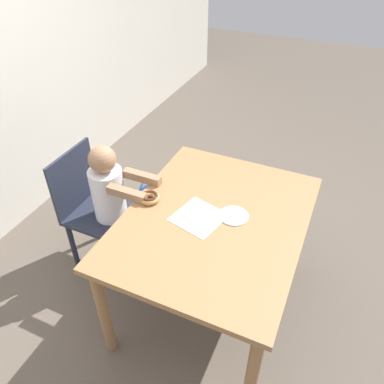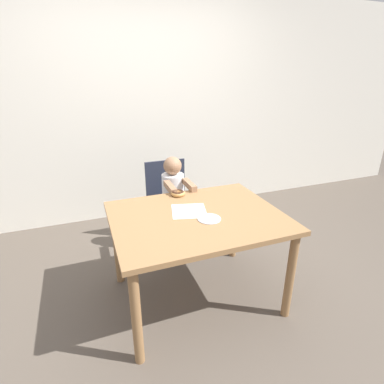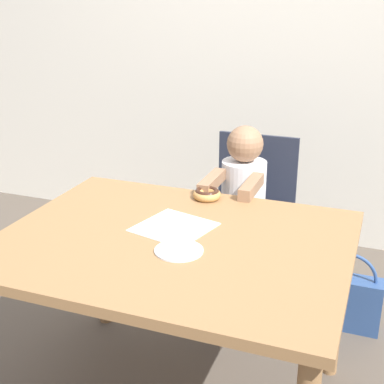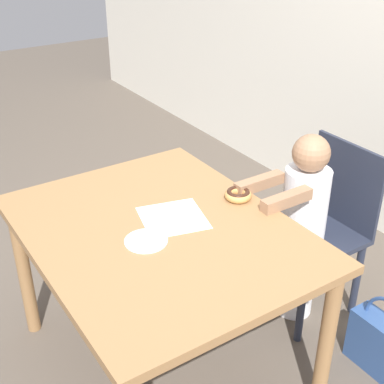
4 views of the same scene
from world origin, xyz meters
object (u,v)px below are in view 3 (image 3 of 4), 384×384
at_px(child_figure, 242,220).
at_px(handbag, 346,300).
at_px(donut, 207,194).
at_px(chair, 248,220).

height_order(child_figure, handbag, child_figure).
relative_size(child_figure, donut, 8.32).
xyz_separation_m(chair, donut, (-0.06, -0.46, 0.30)).
height_order(chair, handbag, chair).
bearing_deg(chair, child_figure, -90.00).
bearing_deg(handbag, chair, 170.92).
distance_m(chair, handbag, 0.59).
distance_m(child_figure, handbag, 0.62).
height_order(donut, handbag, donut).
xyz_separation_m(chair, handbag, (0.51, -0.08, -0.30)).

